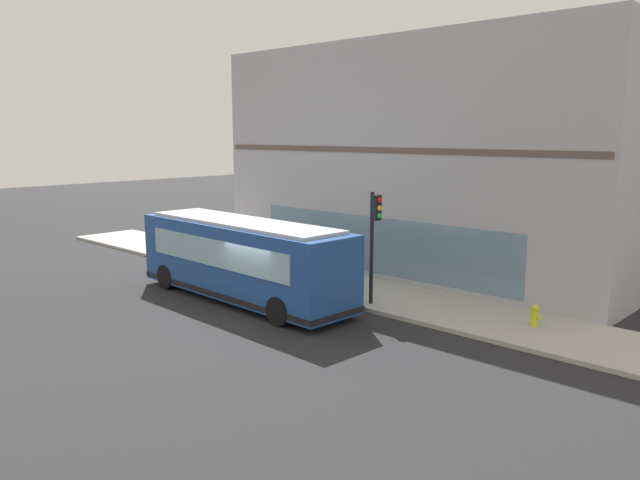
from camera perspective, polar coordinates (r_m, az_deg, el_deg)
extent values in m
plane|color=#262628|center=(22.22, -5.19, -6.70)|extent=(120.00, 120.00, 0.00)
cube|color=#B2ADA3|center=(25.28, 2.50, -4.46)|extent=(3.79, 40.00, 0.15)
cube|color=#A8A8AD|center=(29.35, 10.38, 7.29)|extent=(8.26, 19.00, 10.19)
cube|color=brown|center=(26.10, 5.57, 8.23)|extent=(0.36, 18.62, 0.24)
cube|color=slate|center=(26.43, 5.29, -0.48)|extent=(0.12, 13.30, 2.40)
cube|color=#1E478C|center=(23.64, -7.11, -1.74)|extent=(2.81, 10.07, 2.70)
cube|color=silver|center=(23.40, -7.19, 1.65)|extent=(2.41, 9.06, 0.12)
cube|color=#8CB2C6|center=(27.62, -13.47, 0.68)|extent=(2.20, 0.15, 1.20)
cube|color=#8CB2C6|center=(24.34, -4.77, -0.40)|extent=(0.32, 8.20, 1.00)
cube|color=#8CB2C6|center=(22.83, -9.66, -1.19)|extent=(0.32, 8.20, 1.00)
cube|color=black|center=(23.90, -7.06, -4.49)|extent=(2.85, 10.11, 0.20)
cylinder|color=black|center=(27.38, -9.77, -2.57)|extent=(0.33, 1.01, 1.00)
cylinder|color=black|center=(26.17, -13.90, -3.29)|extent=(0.33, 1.01, 1.00)
cylinder|color=black|center=(22.15, 0.74, -5.37)|extent=(0.33, 1.01, 1.00)
cylinder|color=black|center=(20.63, -3.78, -6.53)|extent=(0.33, 1.01, 1.00)
cylinder|color=black|center=(22.43, 4.76, -0.78)|extent=(0.14, 0.14, 4.08)
cube|color=black|center=(22.09, 5.19, 2.97)|extent=(0.32, 0.24, 0.90)
sphere|color=red|center=(21.98, 5.47, 3.66)|extent=(0.20, 0.20, 0.20)
sphere|color=yellow|center=(22.01, 5.46, 2.94)|extent=(0.20, 0.20, 0.20)
sphere|color=green|center=(22.05, 5.45, 2.21)|extent=(0.20, 0.20, 0.20)
cylinder|color=gold|center=(21.24, 19.08, -6.80)|extent=(0.24, 0.24, 0.55)
sphere|color=gold|center=(21.14, 19.13, -5.88)|extent=(0.22, 0.22, 0.22)
cylinder|color=gold|center=(21.16, 19.50, -6.75)|extent=(0.10, 0.12, 0.10)
cylinder|color=gold|center=(21.37, 19.27, -6.57)|extent=(0.12, 0.10, 0.10)
cylinder|color=black|center=(30.47, -8.56, -1.17)|extent=(0.14, 0.14, 0.82)
cylinder|color=black|center=(30.51, -8.89, -1.17)|extent=(0.14, 0.14, 0.82)
cylinder|color=silver|center=(30.36, -8.76, 0.18)|extent=(0.32, 0.32, 0.65)
sphere|color=#9E704C|center=(30.30, -8.78, 0.99)|extent=(0.22, 0.22, 0.22)
cylinder|color=#8C3F8C|center=(26.87, -5.07, -2.55)|extent=(0.14, 0.14, 0.84)
cylinder|color=#8C3F8C|center=(26.70, -4.94, -2.63)|extent=(0.14, 0.14, 0.84)
cylinder|color=#99994C|center=(26.63, -5.03, -1.02)|extent=(0.32, 0.32, 0.66)
sphere|color=beige|center=(26.55, -5.04, -0.08)|extent=(0.23, 0.23, 0.23)
cylinder|color=#99994C|center=(26.47, 1.20, -2.77)|extent=(0.14, 0.14, 0.78)
cylinder|color=#99994C|center=(26.63, 1.34, -2.69)|extent=(0.14, 0.14, 0.78)
cylinder|color=gold|center=(26.41, 1.27, -1.24)|extent=(0.32, 0.32, 0.62)
sphere|color=brown|center=(26.33, 1.28, -0.35)|extent=(0.21, 0.21, 0.21)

